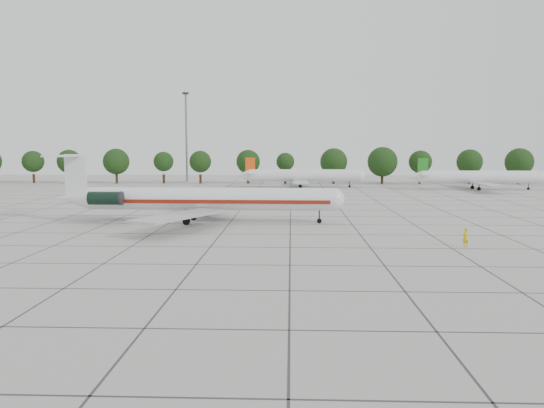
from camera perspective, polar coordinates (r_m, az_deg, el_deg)
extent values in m
plane|color=#B6B6AE|center=(60.88, 1.97, -3.29)|extent=(260.00, 260.00, 0.00)
cube|color=#383838|center=(75.71, 1.99, -1.42)|extent=(170.00, 170.00, 0.02)
cylinder|color=silver|center=(70.52, -6.68, 0.56)|extent=(32.54, 3.52, 2.98)
sphere|color=silver|center=(69.66, 6.61, 0.49)|extent=(2.98, 2.98, 2.98)
cone|color=silver|center=(75.86, -20.59, 0.60)|extent=(4.56, 3.05, 2.98)
cube|color=maroon|center=(72.03, -6.48, 0.50)|extent=(31.59, 0.58, 0.50)
cube|color=maroon|center=(69.07, -6.89, 0.25)|extent=(31.59, 0.58, 0.50)
cube|color=#B7BABC|center=(79.00, -7.29, 0.26)|extent=(9.31, 14.06, 0.27)
cube|color=#B7BABC|center=(63.18, -9.92, -1.25)|extent=(9.66, 13.99, 0.27)
cube|color=black|center=(75.74, -16.23, 0.94)|extent=(2.01, 1.21, 0.23)
cylinder|color=black|center=(76.34, -16.07, 0.99)|extent=(4.36, 1.79, 1.71)
cube|color=black|center=(71.94, -17.29, 0.65)|extent=(2.01, 1.21, 0.23)
cylinder|color=black|center=(71.35, -17.47, 0.60)|extent=(4.36, 1.79, 1.71)
cube|color=silver|center=(75.46, -20.37, 2.98)|extent=(2.89, 0.30, 5.42)
cube|color=silver|center=(75.64, -20.88, 4.89)|extent=(2.89, 10.88, 0.20)
cylinder|color=black|center=(69.83, 5.11, -1.38)|extent=(0.18, 0.18, 1.71)
cylinder|color=black|center=(69.90, 5.11, -1.82)|extent=(0.64, 0.26, 0.63)
cylinder|color=black|center=(73.53, -8.43, -0.80)|extent=(0.22, 0.22, 1.62)
cylinder|color=black|center=(73.62, -8.43, -1.35)|extent=(0.91, 0.56, 0.90)
cylinder|color=black|center=(68.97, -9.21, -1.27)|extent=(0.22, 0.22, 1.62)
cylinder|color=black|center=(69.07, -9.20, -1.86)|extent=(0.91, 0.56, 0.90)
imported|color=gold|center=(56.61, 20.08, -3.40)|extent=(0.83, 0.71, 1.91)
cylinder|color=silver|center=(131.70, 3.49, 3.10)|extent=(27.20, 3.00, 3.00)
cube|color=#B7BABC|center=(131.75, 3.05, 2.58)|extent=(3.50, 27.20, 0.25)
cube|color=#F14A0E|center=(131.93, -2.36, 4.24)|extent=(2.40, 0.25, 3.60)
cylinder|color=black|center=(134.03, 3.04, 2.04)|extent=(0.80, 0.45, 0.80)
cylinder|color=black|center=(129.65, 3.07, 1.90)|extent=(0.80, 0.45, 0.80)
cylinder|color=silver|center=(133.51, 21.51, 2.72)|extent=(27.20, 3.00, 3.00)
cube|color=#B7BABC|center=(133.25, 21.08, 2.21)|extent=(3.50, 27.20, 0.25)
cube|color=#1D7A1B|center=(129.55, 15.92, 3.97)|extent=(2.40, 0.25, 3.60)
cylinder|color=black|center=(135.42, 20.76, 1.69)|extent=(0.80, 0.45, 0.80)
cylinder|color=black|center=(131.27, 21.37, 1.54)|extent=(0.80, 0.45, 0.80)
cylinder|color=#332114|center=(162.04, -24.24, 2.52)|extent=(0.70, 0.70, 2.50)
sphere|color=black|center=(161.86, -24.31, 4.19)|extent=(5.94, 5.94, 5.94)
cylinder|color=#332114|center=(157.80, -20.91, 2.57)|extent=(0.70, 0.70, 2.50)
sphere|color=black|center=(157.61, -20.98, 4.29)|extent=(6.57, 6.57, 6.57)
cylinder|color=#332114|center=(153.14, -16.36, 2.63)|extent=(0.70, 0.70, 2.50)
sphere|color=black|center=(152.94, -16.41, 4.40)|extent=(7.15, 7.15, 7.15)
cylinder|color=#332114|center=(149.50, -11.55, 2.67)|extent=(0.70, 0.70, 2.50)
sphere|color=black|center=(149.30, -11.59, 4.49)|extent=(5.43, 5.43, 5.43)
cylinder|color=#332114|center=(147.44, -7.70, 2.69)|extent=(0.70, 0.70, 2.50)
sphere|color=black|center=(147.24, -7.72, 4.54)|extent=(5.99, 5.99, 5.99)
cylinder|color=#332114|center=(145.79, -2.58, 2.71)|extent=(0.70, 0.70, 2.50)
sphere|color=black|center=(145.58, -2.58, 4.57)|extent=(6.50, 6.50, 6.50)
cylinder|color=#332114|center=(145.32, 1.44, 2.70)|extent=(0.70, 0.70, 2.50)
sphere|color=black|center=(145.12, 1.44, 4.57)|extent=(4.93, 4.93, 4.93)
cylinder|color=#332114|center=(145.78, 6.63, 2.67)|extent=(0.70, 0.70, 2.50)
sphere|color=black|center=(145.57, 6.66, 4.54)|extent=(7.40, 7.40, 7.40)
cylinder|color=#332114|center=(147.42, 11.76, 2.62)|extent=(0.70, 0.70, 2.50)
sphere|color=black|center=(147.21, 11.80, 4.47)|extent=(8.08, 8.08, 8.08)
cylinder|color=#332114|center=(149.47, 15.61, 2.57)|extent=(0.70, 0.70, 2.50)
sphere|color=black|center=(149.27, 15.66, 4.39)|extent=(6.17, 6.17, 6.17)
cylinder|color=#332114|center=(153.10, 20.42, 2.49)|extent=(0.70, 0.70, 2.50)
sphere|color=black|center=(152.90, 20.49, 4.27)|extent=(6.82, 6.82, 6.82)
cylinder|color=#332114|center=(157.75, 24.98, 2.40)|extent=(0.70, 0.70, 2.50)
sphere|color=black|center=(157.56, 25.05, 4.12)|extent=(7.44, 7.44, 7.44)
cylinder|color=slate|center=(155.02, -9.20, 7.00)|extent=(0.56, 0.56, 25.00)
cube|color=black|center=(155.74, -9.28, 11.67)|extent=(1.60, 1.60, 0.50)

